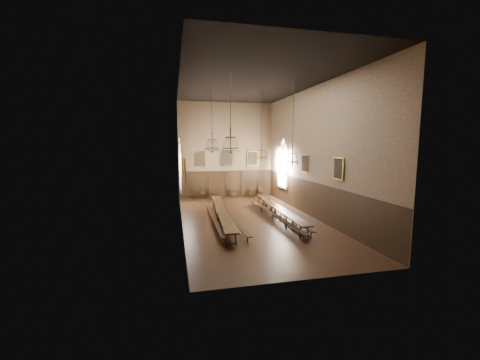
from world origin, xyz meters
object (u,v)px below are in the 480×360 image
object	(u,v)px
chair_4	(233,194)
chair_6	(251,194)
chair_1	(202,195)
table_left	(222,216)
bench_left_outer	(213,218)
chandelier_back_right	(262,153)
chair_7	(261,193)
bench_right_outer	(284,214)
bench_left_inner	(228,217)
chandelier_front_left	(231,143)
chandelier_front_right	(292,156)
chair_0	(191,196)
bench_right_inner	(272,215)
table_right	(278,212)
chair_2	(212,195)
chandelier_back_left	(212,144)

from	to	relation	value
chair_4	chair_6	world-z (taller)	chair_6
chair_1	chair_4	distance (m)	2.99
table_left	bench_left_outer	world-z (taller)	table_left
chandelier_back_right	chair_7	bearing A→B (deg)	73.33
bench_right_outer	chair_6	world-z (taller)	chair_6
bench_left_outer	chandelier_back_right	world-z (taller)	chandelier_back_right
bench_left_inner	chandelier_front_left	size ratio (longest dim) A/B	2.31
chandelier_front_left	chandelier_front_right	size ratio (longest dim) A/B	0.84
chair_0	chair_7	size ratio (longest dim) A/B	0.96
bench_left_outer	bench_right_inner	bearing A→B (deg)	-2.95
table_right	chair_6	size ratio (longest dim) A/B	10.81
bench_right_inner	chair_4	bearing A→B (deg)	96.23
bench_left_outer	bench_left_inner	world-z (taller)	bench_left_inner
chair_4	chandelier_back_right	size ratio (longest dim) A/B	0.18
table_right	bench_right_inner	xyz separation A→B (m)	(-0.53, -0.34, -0.09)
table_right	chair_2	bearing A→B (deg)	112.57
bench_left_inner	chandelier_front_right	xyz separation A→B (m)	(3.58, -2.14, 4.12)
bench_right_outer	chair_7	world-z (taller)	chair_7
table_right	chair_0	bearing A→B (deg)	123.20
bench_left_outer	chair_0	world-z (taller)	chair_0
bench_left_inner	chair_6	size ratio (longest dim) A/B	10.86
bench_left_outer	chair_7	xyz separation A→B (m)	(5.88, 8.58, 0.02)
chair_1	chandelier_back_left	size ratio (longest dim) A/B	0.23
bench_right_inner	bench_right_outer	xyz separation A→B (m)	(0.95, 0.23, -0.01)
chair_0	bench_right_outer	bearing A→B (deg)	-38.05
bench_right_inner	chair_1	world-z (taller)	chair_1
chandelier_front_right	bench_right_inner	bearing A→B (deg)	107.21
chair_4	chair_6	distance (m)	1.80
chair_4	chair_6	xyz separation A→B (m)	(1.80, 0.01, 0.00)
bench_left_outer	bench_right_outer	bearing A→B (deg)	0.31
chandelier_back_left	chandelier_back_right	bearing A→B (deg)	10.69
chair_1	chandelier_front_right	distance (m)	12.18
chair_1	chandelier_back_right	bearing A→B (deg)	-34.43
bench_right_outer	chandelier_back_right	bearing A→B (deg)	105.49
chair_1	chandelier_front_right	bearing A→B (deg)	-47.60
table_left	bench_left_inner	size ratio (longest dim) A/B	1.04
chandelier_front_left	chair_6	bearing A→B (deg)	69.12
chair_1	chandelier_front_right	xyz separation A→B (m)	(4.51, -10.55, 4.10)
chair_7	chandelier_back_left	bearing A→B (deg)	-136.86
bench_right_outer	chair_2	xyz separation A→B (m)	(-3.93, 8.55, -0.01)
chair_0	chair_6	world-z (taller)	chair_0
bench_left_inner	chandelier_front_right	size ratio (longest dim) A/B	1.94
chair_4	chair_7	size ratio (longest dim) A/B	0.94
table_right	chandelier_front_left	xyz separation A→B (m)	(-3.82, -2.47, 4.76)
table_right	bench_right_outer	world-z (taller)	table_right
bench_right_inner	chair_6	bearing A→B (deg)	84.46
bench_left_inner	chandelier_front_left	world-z (taller)	chandelier_front_left
bench_right_outer	chair_0	world-z (taller)	chair_0
chandelier_back_right	bench_left_outer	bearing A→B (deg)	-145.05
bench_right_inner	chair_2	xyz separation A→B (m)	(-2.98, 8.78, -0.02)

